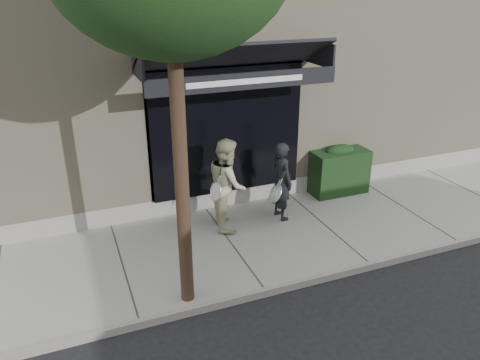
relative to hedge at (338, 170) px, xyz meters
name	(u,v)px	position (x,y,z in m)	size (l,w,h in m)	color
ground	(323,229)	(-1.10, -1.25, -0.66)	(80.00, 80.00, 0.00)	black
sidewalk	(323,226)	(-1.10, -1.25, -0.60)	(20.00, 3.00, 0.12)	gray
curb	(369,266)	(-1.10, -2.80, -0.59)	(20.00, 0.10, 0.14)	gray
building_facade	(234,56)	(-1.11, 3.71, 2.08)	(14.30, 8.04, 5.64)	#B4A989
hedge	(338,170)	(0.00, 0.00, 0.00)	(1.30, 0.70, 1.14)	black
pedestrian_front	(282,181)	(-1.79, -0.68, 0.27)	(0.65, 0.83, 1.62)	black
pedestrian_back	(227,184)	(-2.92, -0.61, 0.37)	(0.85, 1.00, 1.82)	#ADAD8B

